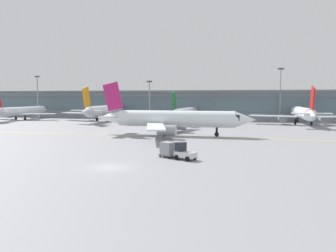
{
  "coord_description": "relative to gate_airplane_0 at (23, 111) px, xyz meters",
  "views": [
    {
      "loc": [
        15.87,
        -34.07,
        7.84
      ],
      "look_at": [
        1.69,
        18.39,
        3.0
      ],
      "focal_mm": 36.53,
      "sensor_mm": 36.0,
      "label": 1
    }
  ],
  "objects": [
    {
      "name": "gate_airplane_2",
      "position": [
        53.98,
        2.51,
        0.02
      ],
      "size": [
        25.64,
        27.59,
        9.14
      ],
      "rotation": [
        0.0,
        0.0,
        1.52
      ],
      "color": "silver",
      "rests_on": "ground_plane"
    },
    {
      "name": "baggage_tug",
      "position": [
        66.6,
        -55.46,
        -1.83
      ],
      "size": [
        2.95,
        2.46,
        2.1
      ],
      "rotation": [
        0.0,
        0.0,
        -0.45
      ],
      "color": "silver",
      "rests_on": "ground_plane"
    },
    {
      "name": "taxiing_regional_jet",
      "position": [
        59.03,
        -30.85,
        0.48
      ],
      "size": [
        32.2,
        29.95,
        10.67
      ],
      "rotation": [
        0.0,
        0.0,
        0.04
      ],
      "color": "white",
      "rests_on": "ground_plane"
    },
    {
      "name": "cargo_dolly_lead",
      "position": [
        64.26,
        -54.33,
        -1.67
      ],
      "size": [
        2.59,
        2.35,
        1.94
      ],
      "rotation": [
        0.0,
        0.0,
        -0.45
      ],
      "color": "#595B60",
      "rests_on": "ground_plane"
    },
    {
      "name": "taxiway_centreline_stripe",
      "position": [
        59.44,
        -32.83,
        -2.72
      ],
      "size": [
        109.93,
        4.78,
        0.01
      ],
      "primitive_type": "cube",
      "rotation": [
        0.0,
        0.0,
        0.04
      ],
      "color": "yellow",
      "rests_on": "ground_plane"
    },
    {
      "name": "terminal_concourse",
      "position": [
        59.65,
        19.8,
        2.2
      ],
      "size": [
        187.23,
        11.0,
        9.6
      ],
      "color": "#8C939E",
      "rests_on": "ground_plane"
    },
    {
      "name": "gate_airplane_3",
      "position": [
        86.68,
        3.13,
        0.34
      ],
      "size": [
        28.64,
        30.84,
        10.21
      ],
      "rotation": [
        0.0,
        0.0,
        1.63
      ],
      "color": "white",
      "rests_on": "ground_plane"
    },
    {
      "name": "apron_light_mast_2",
      "position": [
        81.29,
        13.46,
        6.09
      ],
      "size": [
        1.8,
        0.36,
        16.21
      ],
      "color": "gray",
      "rests_on": "ground_plane"
    },
    {
      "name": "apron_light_mast_0",
      "position": [
        -2.04,
        10.83,
        5.44
      ],
      "size": [
        1.8,
        0.36,
        14.94
      ],
      "color": "gray",
      "rests_on": "ground_plane"
    },
    {
      "name": "gate_airplane_0",
      "position": [
        0.0,
        0.0,
        0.0
      ],
      "size": [
        25.44,
        27.37,
        9.07
      ],
      "rotation": [
        0.0,
        0.0,
        1.52
      ],
      "color": "silver",
      "rests_on": "ground_plane"
    },
    {
      "name": "ground_plane",
      "position": [
        59.65,
        -61.95,
        -2.72
      ],
      "size": [
        400.0,
        400.0,
        0.0
      ],
      "primitive_type": "plane",
      "color": "gray"
    },
    {
      "name": "apron_light_mast_1",
      "position": [
        40.49,
        10.31,
        4.3
      ],
      "size": [
        1.8,
        0.36,
        12.69
      ],
      "color": "gray",
      "rests_on": "ground_plane"
    },
    {
      "name": "gate_airplane_1",
      "position": [
        28.65,
        1.94,
        0.42
      ],
      "size": [
        29.37,
        31.54,
        10.46
      ],
      "rotation": [
        0.0,
        0.0,
        1.6
      ],
      "color": "silver",
      "rests_on": "ground_plane"
    }
  ]
}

